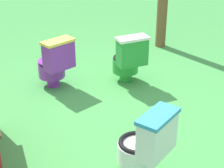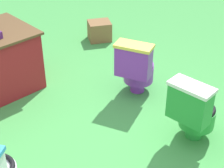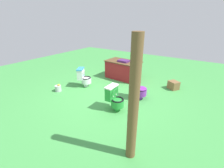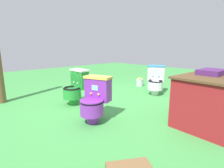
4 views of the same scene
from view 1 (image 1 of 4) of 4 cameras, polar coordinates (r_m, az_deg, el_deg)
ground at (r=4.56m, az=-0.89°, el=-4.55°), size 14.00×14.00×0.00m
toilet_white at (r=3.40m, az=5.28°, el=-9.25°), size 0.63×0.59×0.73m
toilet_green at (r=5.17m, az=2.56°, el=3.94°), size 0.50×0.44×0.73m
toilet_purple at (r=5.09m, az=-8.85°, el=3.25°), size 0.60×0.54×0.73m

